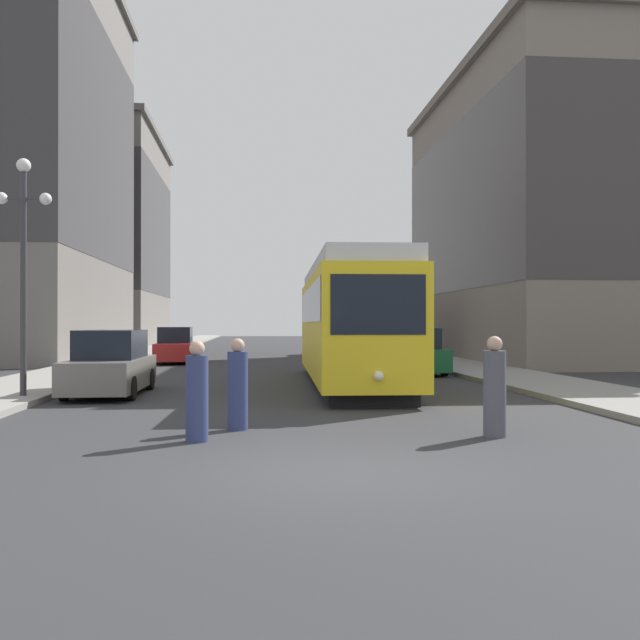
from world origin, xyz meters
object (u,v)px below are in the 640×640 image
object	(u,v)px
parked_car_left_mid	(111,365)
transit_bus	(366,324)
parked_car_right_far	(413,352)
pedestrian_on_sidewalk	(197,395)
pedestrian_crossing_far	(495,390)
streetcar	(349,320)
parked_car_left_near	(175,346)
lamp_post_left_near	(23,242)
pedestrian_crossing_near	(238,387)

from	to	relation	value
parked_car_left_mid	transit_bus	bearing A→B (deg)	63.89
parked_car_right_far	pedestrian_on_sidewalk	xyz separation A→B (m)	(-7.24, -15.45, -0.05)
pedestrian_crossing_far	parked_car_left_mid	bearing A→B (deg)	-132.50
streetcar	parked_car_left_near	size ratio (longest dim) A/B	2.70
parked_car_left_mid	parked_car_right_far	bearing A→B (deg)	36.26
parked_car_left_near	pedestrian_on_sidewalk	size ratio (longest dim) A/B	2.96
parked_car_left_near	lamp_post_left_near	size ratio (longest dim) A/B	0.83
transit_bus	parked_car_left_near	size ratio (longest dim) A/B	2.29
parked_car_left_mid	pedestrian_crossing_far	bearing A→B (deg)	-43.60
pedestrian_crossing_near	lamp_post_left_near	bearing A→B (deg)	-39.51
pedestrian_crossing_far	lamp_post_left_near	size ratio (longest dim) A/B	0.29
streetcar	transit_bus	xyz separation A→B (m)	(3.48, 18.38, -0.15)
parked_car_left_near	lamp_post_left_near	world-z (taller)	lamp_post_left_near
transit_bus	pedestrian_crossing_far	bearing A→B (deg)	-96.02
parked_car_left_near	parked_car_left_mid	xyz separation A→B (m)	(0.00, -15.96, -0.00)
pedestrian_crossing_near	lamp_post_left_near	size ratio (longest dim) A/B	0.28
streetcar	lamp_post_left_near	distance (m)	10.04
transit_bus	pedestrian_on_sidewalk	xyz separation A→B (m)	(-7.51, -28.99, -1.15)
parked_car_right_far	pedestrian_crossing_near	size ratio (longest dim) A/B	2.82
pedestrian_crossing_near	pedestrian_crossing_far	world-z (taller)	pedestrian_crossing_far
parked_car_left_mid	lamp_post_left_near	bearing A→B (deg)	-140.93
lamp_post_left_near	parked_car_left_near	bearing A→B (deg)	83.80
streetcar	pedestrian_on_sidewalk	distance (m)	11.42
parked_car_left_mid	pedestrian_on_sidewalk	distance (m)	8.65
pedestrian_crossing_far	pedestrian_on_sidewalk	distance (m)	5.21
transit_bus	parked_car_left_near	world-z (taller)	transit_bus
pedestrian_crossing_far	pedestrian_crossing_near	bearing A→B (deg)	-103.47
parked_car_left_mid	parked_car_right_far	xyz separation A→B (m)	(10.29, 7.36, -0.00)
parked_car_left_mid	pedestrian_on_sidewalk	size ratio (longest dim) A/B	2.81
parked_car_left_near	lamp_post_left_near	distance (m)	17.87
parked_car_right_far	pedestrian_crossing_near	distance (m)	15.63
transit_bus	lamp_post_left_near	world-z (taller)	lamp_post_left_near
transit_bus	lamp_post_left_near	bearing A→B (deg)	-120.57
parked_car_right_far	pedestrian_crossing_far	size ratio (longest dim) A/B	2.72
streetcar	pedestrian_crossing_near	world-z (taller)	streetcar
transit_bus	pedestrian_crossing_near	xyz separation A→B (m)	(-6.85, -27.72, -1.14)
streetcar	pedestrian_on_sidewalk	size ratio (longest dim) A/B	8.00
streetcar	lamp_post_left_near	world-z (taller)	lamp_post_left_near
transit_bus	pedestrian_crossing_far	xyz separation A→B (m)	(-2.30, -28.97, -1.12)
parked_car_left_near	parked_car_right_far	world-z (taller)	same
parked_car_left_mid	lamp_post_left_near	distance (m)	4.07
transit_bus	streetcar	bearing A→B (deg)	-102.21
pedestrian_on_sidewalk	parked_car_right_far	bearing A→B (deg)	112.09
parked_car_left_near	pedestrian_on_sidewalk	xyz separation A→B (m)	(3.06, -24.05, -0.05)
parked_car_left_mid	pedestrian_crossing_near	size ratio (longest dim) A/B	2.80
streetcar	lamp_post_left_near	bearing A→B (deg)	-154.01
parked_car_left_near	parked_car_right_far	bearing A→B (deg)	-42.28
parked_car_left_mid	parked_car_right_far	size ratio (longest dim) A/B	0.99
transit_bus	pedestrian_on_sidewalk	size ratio (longest dim) A/B	6.77
parked_car_left_near	parked_car_right_far	distance (m)	13.42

